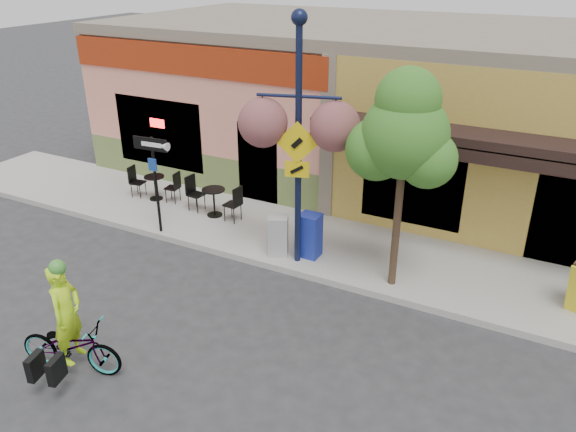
# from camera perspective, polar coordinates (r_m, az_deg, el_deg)

# --- Properties ---
(ground) EXTENTS (90.00, 90.00, 0.00)m
(ground) POSITION_cam_1_polar(r_m,az_deg,el_deg) (11.60, 1.33, -7.76)
(ground) COLOR #2D2D30
(ground) RESTS_ON ground
(sidewalk) EXTENTS (24.00, 3.00, 0.15)m
(sidewalk) POSITION_cam_1_polar(r_m,az_deg,el_deg) (13.14, 5.23, -3.26)
(sidewalk) COLOR #9E9B93
(sidewalk) RESTS_ON ground
(curb) EXTENTS (24.00, 0.12, 0.15)m
(curb) POSITION_cam_1_polar(r_m,az_deg,el_deg) (11.98, 2.51, -6.19)
(curb) COLOR #A8A59E
(curb) RESTS_ON ground
(building) EXTENTS (18.20, 8.20, 4.50)m
(building) POSITION_cam_1_polar(r_m,az_deg,el_deg) (17.29, 12.75, 10.96)
(building) COLOR #E2876F
(building) RESTS_ON ground
(bicycle) EXTENTS (1.88, 1.05, 0.94)m
(bicycle) POSITION_cam_1_polar(r_m,az_deg,el_deg) (10.08, -21.19, -12.20)
(bicycle) COLOR maroon
(bicycle) RESTS_ON ground
(cyclist_rider) EXTENTS (0.56, 0.71, 1.73)m
(cyclist_rider) POSITION_cam_1_polar(r_m,az_deg,el_deg) (9.82, -21.35, -10.44)
(cyclist_rider) COLOR #C5FB1A
(cyclist_rider) RESTS_ON ground
(lamp_post) EXTENTS (1.80, 1.12, 5.26)m
(lamp_post) POSITION_cam_1_polar(r_m,az_deg,el_deg) (11.39, 1.06, 7.11)
(lamp_post) COLOR #121938
(lamp_post) RESTS_ON sidewalk
(one_way_sign) EXTENTS (0.92, 0.27, 2.38)m
(one_way_sign) POSITION_cam_1_polar(r_m,az_deg,el_deg) (13.58, -13.23, 3.01)
(one_way_sign) COLOR black
(one_way_sign) RESTS_ON sidewalk
(cafe_set_left) EXTENTS (1.54, 0.91, 0.88)m
(cafe_set_left) POSITION_cam_1_polar(r_m,az_deg,el_deg) (15.76, -13.38, 3.16)
(cafe_set_left) COLOR black
(cafe_set_left) RESTS_ON sidewalk
(cafe_set_right) EXTENTS (1.65, 0.92, 0.95)m
(cafe_set_right) POSITION_cam_1_polar(r_m,az_deg,el_deg) (14.46, -7.54, 1.79)
(cafe_set_right) COLOR black
(cafe_set_right) RESTS_ON sidewalk
(newspaper_box_blue) EXTENTS (0.46, 0.41, 1.01)m
(newspaper_box_blue) POSITION_cam_1_polar(r_m,az_deg,el_deg) (12.40, 2.23, -1.98)
(newspaper_box_blue) COLOR #192A99
(newspaper_box_blue) RESTS_ON sidewalk
(newspaper_box_grey) EXTENTS (0.55, 0.53, 0.92)m
(newspaper_box_grey) POSITION_cam_1_polar(r_m,az_deg,el_deg) (12.48, -1.01, -2.01)
(newspaper_box_grey) COLOR #A0A0A0
(newspaper_box_grey) RESTS_ON sidewalk
(street_tree) EXTENTS (2.20, 2.20, 4.44)m
(street_tree) POSITION_cam_1_polar(r_m,az_deg,el_deg) (10.84, 11.37, 3.37)
(street_tree) COLOR #3D7A26
(street_tree) RESTS_ON sidewalk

